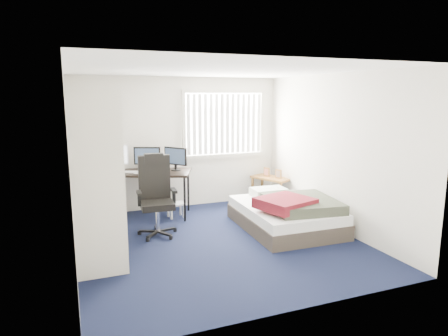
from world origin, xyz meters
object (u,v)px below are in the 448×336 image
desk (144,170)px  nightstand (271,180)px  bed (287,213)px  office_chair (156,204)px

desk → nightstand: bearing=-2.7°
nightstand → bed: size_ratio=0.47×
office_chair → desk: bearing=89.9°
desk → nightstand: desk is taller
nightstand → bed: 1.58m
nightstand → bed: nightstand is taller
office_chair → nightstand: bearing=20.3°
bed → office_chair: bearing=164.9°
nightstand → bed: bearing=-108.3°
office_chair → bed: size_ratio=0.68×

